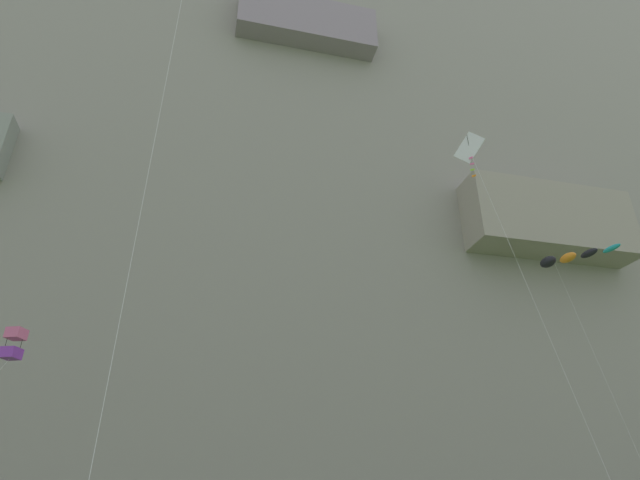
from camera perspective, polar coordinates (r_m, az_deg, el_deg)
cliff_face at (r=63.82m, az=-4.32°, el=8.54°), size 180.00×31.04×78.78m
kite_diamond_upper_left at (r=31.20m, az=16.63°, el=9.03°), size 1.64×5.69×21.88m
kite_box_high_left at (r=27.15m, az=-31.02°, el=-9.91°), size 2.33×5.57×9.41m
kite_windsock_low_center at (r=38.58m, az=25.77°, el=-1.85°), size 2.75×5.18×17.71m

